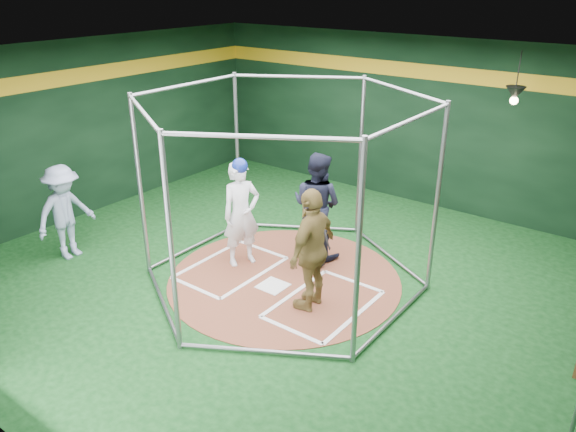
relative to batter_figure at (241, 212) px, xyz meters
The scene contains 12 objects.
room_shell 1.23m from the batter_figure, ahead, with size 10.10×9.10×3.53m.
clay_disc 1.32m from the batter_figure, ahead, with size 3.80×3.80×0.01m, color brown.
home_plate 1.35m from the batter_figure, 19.67° to the right, with size 0.43×0.43×0.01m, color white.
batter_box_left 0.97m from the batter_figure, 94.45° to the right, with size 1.17×1.77×0.01m.
batter_box_right 2.11m from the batter_figure, ahead, with size 1.17×1.77×0.01m.
batting_cage 1.08m from the batter_figure, ahead, with size 4.05×4.67×3.00m.
pendant_lamp_near 5.07m from the batter_figure, 48.76° to the left, with size 0.34×0.34×0.90m.
batter_figure is the anchor object (origin of this frame).
visitor_leopard 1.78m from the batter_figure, 13.45° to the right, with size 1.10×0.46×1.88m, color #A38745.
catcher_figure 1.32m from the batter_figure, 30.89° to the left, with size 0.54×0.60×0.99m.
umpire 1.32m from the batter_figure, 51.21° to the left, with size 0.91×0.71×1.88m, color black.
bystander_blue 3.07m from the batter_figure, 147.60° to the right, with size 1.09×0.63×1.68m, color #909EBE.
Camera 1 is at (4.90, -6.37, 4.61)m, focal length 35.00 mm.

